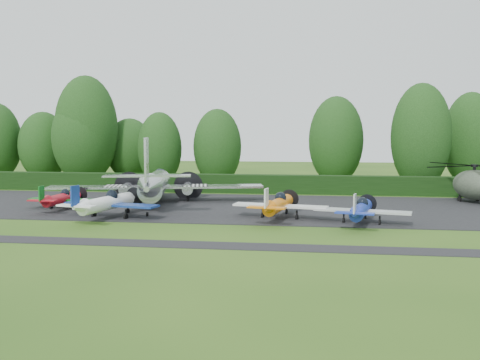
# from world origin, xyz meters

# --- Properties ---
(ground) EXTENTS (160.00, 160.00, 0.00)m
(ground) POSITION_xyz_m (0.00, 0.00, 0.00)
(ground) COLOR #274C15
(ground) RESTS_ON ground
(apron) EXTENTS (70.00, 18.00, 0.01)m
(apron) POSITION_xyz_m (0.00, 10.00, 0.00)
(apron) COLOR black
(apron) RESTS_ON ground
(taxiway_verge) EXTENTS (70.00, 2.00, 0.00)m
(taxiway_verge) POSITION_xyz_m (0.00, -6.00, 0.00)
(taxiway_verge) COLOR black
(taxiway_verge) RESTS_ON ground
(hedgerow) EXTENTS (90.00, 1.60, 2.00)m
(hedgerow) POSITION_xyz_m (0.00, 21.00, 0.00)
(hedgerow) COLOR black
(hedgerow) RESTS_ON ground
(transport_plane) EXTENTS (20.24, 15.52, 6.49)m
(transport_plane) POSITION_xyz_m (-7.23, 11.05, 1.81)
(transport_plane) COLOR silver
(transport_plane) RESTS_ON ground
(light_plane_red) EXTENTS (6.38, 6.71, 2.45)m
(light_plane_red) POSITION_xyz_m (-13.91, 6.13, 1.02)
(light_plane_red) COLOR #AE101D
(light_plane_red) RESTS_ON ground
(light_plane_white) EXTENTS (7.84, 8.24, 3.01)m
(light_plane_white) POSITION_xyz_m (-8.37, 2.35, 1.25)
(light_plane_white) COLOR white
(light_plane_white) RESTS_ON ground
(light_plane_orange) EXTENTS (7.34, 7.72, 2.82)m
(light_plane_orange) POSITION_xyz_m (4.77, 3.85, 1.17)
(light_plane_orange) COLOR orange
(light_plane_orange) RESTS_ON ground
(light_plane_blue) EXTENTS (6.95, 7.31, 2.67)m
(light_plane_blue) POSITION_xyz_m (10.83, 2.42, 1.11)
(light_plane_blue) COLOR #1C32A9
(light_plane_blue) RESTS_ON ground
(helicopter) EXTENTS (11.28, 13.21, 3.63)m
(helicopter) POSITION_xyz_m (22.33, 15.77, 1.95)
(helicopter) COLOR #333E30
(helicopter) RESTS_ON ground
(tree_1) EXTENTS (6.47, 6.47, 11.52)m
(tree_1) POSITION_xyz_m (26.34, 32.33, 5.75)
(tree_1) COLOR black
(tree_1) RESTS_ON ground
(tree_2) EXTENTS (6.76, 6.76, 12.24)m
(tree_2) POSITION_xyz_m (19.52, 27.15, 6.11)
(tree_2) COLOR black
(tree_2) RESTS_ON ground
(tree_3) EXTENTS (6.62, 6.62, 8.48)m
(tree_3) POSITION_xyz_m (-17.84, 34.36, 4.23)
(tree_3) COLOR black
(tree_3) RESTS_ON ground
(tree_4) EXTENTS (6.02, 6.02, 9.50)m
(tree_4) POSITION_xyz_m (-4.60, 29.14, 4.74)
(tree_4) COLOR black
(tree_4) RESTS_ON ground
(tree_6) EXTENTS (6.72, 6.72, 9.36)m
(tree_6) POSITION_xyz_m (-29.31, 32.12, 4.67)
(tree_6) COLOR black
(tree_6) RESTS_ON ground
(tree_7) EXTENTS (8.01, 8.01, 11.61)m
(tree_7) POSITION_xyz_m (-22.52, 29.78, 5.80)
(tree_7) COLOR black
(tree_7) RESTS_ON ground
(tree_9) EXTENTS (6.84, 6.84, 11.12)m
(tree_9) POSITION_xyz_m (10.11, 31.92, 5.55)
(tree_9) COLOR black
(tree_9) RESTS_ON ground
(tree_10) EXTENTS (5.49, 5.49, 9.11)m
(tree_10) POSITION_xyz_m (-11.78, 28.20, 4.54)
(tree_10) COLOR black
(tree_10) RESTS_ON ground
(tree_11) EXTENTS (8.10, 8.10, 13.95)m
(tree_11) POSITION_xyz_m (-22.19, 30.13, 6.96)
(tree_11) COLOR black
(tree_11) RESTS_ON ground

